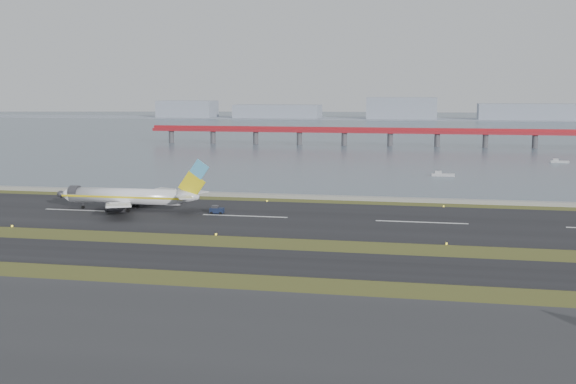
# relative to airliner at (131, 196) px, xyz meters

# --- Properties ---
(ground) EXTENTS (1000.00, 1000.00, 0.00)m
(ground) POSITION_rel_airliner_xyz_m (28.97, -32.42, -3.46)
(ground) COLOR #3F4B1B
(ground) RESTS_ON ground
(apron_strip) EXTENTS (1000.00, 50.00, 0.10)m
(apron_strip) POSITION_rel_airliner_xyz_m (28.97, -87.42, -3.41)
(apron_strip) COLOR #2C2C2E
(apron_strip) RESTS_ON ground
(taxiway_strip) EXTENTS (1000.00, 18.00, 0.10)m
(taxiway_strip) POSITION_rel_airliner_xyz_m (28.97, -44.42, -3.41)
(taxiway_strip) COLOR black
(taxiway_strip) RESTS_ON ground
(runway_strip) EXTENTS (1000.00, 45.00, 0.10)m
(runway_strip) POSITION_rel_airliner_xyz_m (28.97, -2.42, -3.41)
(runway_strip) COLOR black
(runway_strip) RESTS_ON ground
(seawall) EXTENTS (1000.00, 2.50, 1.00)m
(seawall) POSITION_rel_airliner_xyz_m (28.97, 27.58, -2.96)
(seawall) COLOR gray
(seawall) RESTS_ON ground
(bay_water) EXTENTS (1400.00, 800.00, 1.30)m
(bay_water) POSITION_rel_airliner_xyz_m (28.97, 427.58, -3.46)
(bay_water) COLOR #495868
(bay_water) RESTS_ON ground
(red_pier) EXTENTS (260.00, 5.00, 10.20)m
(red_pier) POSITION_rel_airliner_xyz_m (48.97, 217.58, 3.82)
(red_pier) COLOR #A41C24
(red_pier) RESTS_ON ground
(far_shoreline) EXTENTS (1400.00, 80.00, 60.50)m
(far_shoreline) POSITION_rel_airliner_xyz_m (42.60, 587.58, 2.61)
(far_shoreline) COLOR #8E97A7
(far_shoreline) RESTS_ON ground
(airliner) EXTENTS (38.52, 32.89, 12.80)m
(airliner) POSITION_rel_airliner_xyz_m (0.00, 0.00, 0.00)
(airliner) COLOR white
(airliner) RESTS_ON ground
(pushback_tug) EXTENTS (3.22, 1.96, 2.03)m
(pushback_tug) POSITION_rel_airliner_xyz_m (21.71, -0.68, -2.47)
(pushback_tug) COLOR #131C36
(pushback_tug) RESTS_ON ground
(workboat_near) EXTENTS (7.66, 2.64, 1.84)m
(workboat_near) POSITION_rel_airliner_xyz_m (74.37, 86.72, -2.88)
(workboat_near) COLOR silver
(workboat_near) RESTS_ON ground
(workboat_far) EXTENTS (7.17, 2.66, 1.71)m
(workboat_far) POSITION_rel_airliner_xyz_m (120.66, 142.79, -2.92)
(workboat_far) COLOR silver
(workboat_far) RESTS_ON ground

